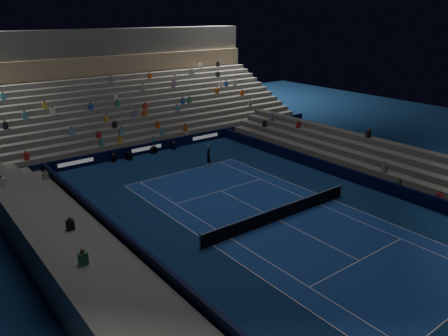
% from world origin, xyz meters
% --- Properties ---
extents(ground, '(90.00, 90.00, 0.00)m').
position_xyz_m(ground, '(0.00, 0.00, 0.00)').
color(ground, navy).
rests_on(ground, ground).
extents(court_surface, '(10.97, 23.77, 0.01)m').
position_xyz_m(court_surface, '(0.00, 0.00, 0.01)').
color(court_surface, navy).
rests_on(court_surface, ground).
extents(sponsor_barrier_far, '(44.00, 0.25, 1.00)m').
position_xyz_m(sponsor_barrier_far, '(0.00, 18.50, 0.50)').
color(sponsor_barrier_far, black).
rests_on(sponsor_barrier_far, ground).
extents(sponsor_barrier_east, '(0.25, 37.00, 1.00)m').
position_xyz_m(sponsor_barrier_east, '(9.70, 0.00, 0.50)').
color(sponsor_barrier_east, black).
rests_on(sponsor_barrier_east, ground).
extents(sponsor_barrier_west, '(0.25, 37.00, 1.00)m').
position_xyz_m(sponsor_barrier_west, '(-9.70, 0.00, 0.50)').
color(sponsor_barrier_west, black).
rests_on(sponsor_barrier_west, ground).
extents(grandstand_main, '(44.00, 15.20, 11.20)m').
position_xyz_m(grandstand_main, '(0.00, 27.90, 3.38)').
color(grandstand_main, slate).
rests_on(grandstand_main, ground).
extents(grandstand_east, '(5.00, 37.00, 2.50)m').
position_xyz_m(grandstand_east, '(13.17, 0.00, 0.92)').
color(grandstand_east, '#60605C').
rests_on(grandstand_east, ground).
extents(grandstand_west, '(5.00, 37.00, 2.50)m').
position_xyz_m(grandstand_west, '(-13.17, 0.00, 0.92)').
color(grandstand_west, '#63635F').
rests_on(grandstand_west, ground).
extents(tennis_net, '(12.90, 0.10, 1.10)m').
position_xyz_m(tennis_net, '(0.00, 0.00, 0.50)').
color(tennis_net, '#B2B2B7').
rests_on(tennis_net, ground).
extents(tennis_player, '(0.67, 0.57, 1.55)m').
position_xyz_m(tennis_player, '(2.81, 11.95, 0.77)').
color(tennis_player, black).
rests_on(tennis_player, ground).
extents(broadcast_camera, '(0.60, 1.01, 0.66)m').
position_xyz_m(broadcast_camera, '(-2.21, 17.79, 0.34)').
color(broadcast_camera, black).
rests_on(broadcast_camera, ground).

